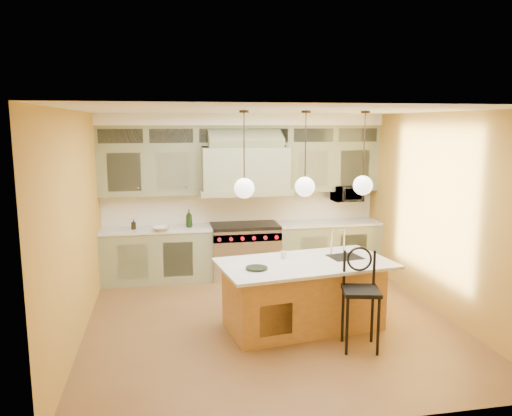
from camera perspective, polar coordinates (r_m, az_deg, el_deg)
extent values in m
plane|color=brown|center=(7.16, 1.62, -12.81)|extent=(5.00, 5.00, 0.00)
plane|color=white|center=(6.62, 1.74, 11.08)|extent=(5.00, 5.00, 0.00)
plane|color=#B08330|center=(9.16, -1.67, 1.60)|extent=(5.00, 0.00, 5.00)
plane|color=#B08330|center=(4.40, 8.71, -7.46)|extent=(5.00, 0.00, 5.00)
plane|color=#B08330|center=(6.67, -19.80, -2.02)|extent=(0.00, 5.00, 5.00)
plane|color=#B08330|center=(7.66, 20.26, -0.60)|extent=(0.00, 5.00, 5.00)
cube|color=gray|center=(8.93, -11.21, -5.35)|extent=(1.90, 0.65, 0.90)
cube|color=gray|center=(9.41, 8.07, -4.48)|extent=(1.90, 0.65, 0.90)
cube|color=silver|center=(8.83, -11.31, -2.40)|extent=(1.90, 0.68, 0.04)
cube|color=silver|center=(9.31, 8.13, -1.68)|extent=(1.90, 0.68, 0.04)
cube|color=white|center=(9.18, -1.64, 0.16)|extent=(5.00, 0.04, 0.56)
cube|color=gray|center=(8.82, -12.01, 4.19)|extent=(1.75, 0.35, 0.85)
cube|color=gray|center=(9.33, 8.42, 4.58)|extent=(1.75, 0.35, 0.85)
cube|color=gray|center=(8.76, -1.32, 4.52)|extent=(1.50, 0.70, 0.75)
cube|color=gray|center=(8.81, -1.31, 1.93)|extent=(1.60, 0.76, 0.10)
cube|color=#333833|center=(8.90, -1.52, 8.31)|extent=(5.00, 0.35, 0.35)
cube|color=white|center=(8.88, -1.51, 10.08)|extent=(5.00, 0.47, 0.20)
cube|color=silver|center=(9.02, -1.29, -5.01)|extent=(1.20, 0.70, 0.90)
cube|color=black|center=(8.91, -1.30, -2.02)|extent=(1.20, 0.70, 0.06)
cube|color=silver|center=(8.64, -0.95, -3.42)|extent=(1.20, 0.06, 0.14)
cube|color=olive|center=(6.87, 5.40, -9.91)|extent=(2.13, 1.24, 0.88)
cube|color=silver|center=(6.68, 5.64, -6.33)|extent=(2.41, 1.52, 0.04)
cube|color=black|center=(7.00, 10.12, -5.69)|extent=(0.48, 0.44, 0.05)
cylinder|color=black|center=(6.17, 10.37, -13.17)|extent=(0.04, 0.04, 0.71)
cylinder|color=black|center=(6.24, 13.80, -13.05)|extent=(0.04, 0.04, 0.71)
cylinder|color=black|center=(6.51, 9.89, -11.92)|extent=(0.04, 0.04, 0.71)
cylinder|color=black|center=(6.57, 13.14, -11.83)|extent=(0.04, 0.04, 0.71)
cube|color=black|center=(6.24, 11.92, -9.27)|extent=(0.52, 0.52, 0.05)
torus|color=black|center=(6.31, 11.75, -5.73)|extent=(0.31, 0.10, 0.31)
imported|color=black|center=(9.43, 10.37, 1.67)|extent=(0.54, 0.37, 0.30)
imported|color=black|center=(8.78, -7.67, -1.18)|extent=(0.14, 0.14, 0.31)
imported|color=black|center=(8.80, -13.82, -1.81)|extent=(0.08, 0.08, 0.18)
imported|color=silver|center=(8.57, -10.75, -2.35)|extent=(0.34, 0.34, 0.07)
imported|color=white|center=(6.82, 3.20, -5.37)|extent=(0.10, 0.10, 0.09)
cylinder|color=#2D2319|center=(6.29, -1.39, 10.97)|extent=(0.12, 0.12, 0.03)
cylinder|color=#2D2319|center=(6.30, -1.37, 6.92)|extent=(0.02, 0.02, 0.93)
sphere|color=white|center=(6.35, -1.35, 2.27)|extent=(0.26, 0.26, 0.26)
cylinder|color=#2D2319|center=(6.47, 5.75, 10.89)|extent=(0.12, 0.12, 0.03)
cylinder|color=#2D2319|center=(6.48, 5.68, 6.96)|extent=(0.02, 0.02, 0.93)
sphere|color=white|center=(6.52, 5.61, 2.43)|extent=(0.26, 0.26, 0.26)
cylinder|color=#2D2319|center=(6.74, 12.40, 10.67)|extent=(0.12, 0.12, 0.03)
cylinder|color=#2D2319|center=(6.75, 12.26, 6.89)|extent=(0.02, 0.02, 0.93)
sphere|color=white|center=(6.79, 12.11, 2.55)|extent=(0.26, 0.26, 0.26)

